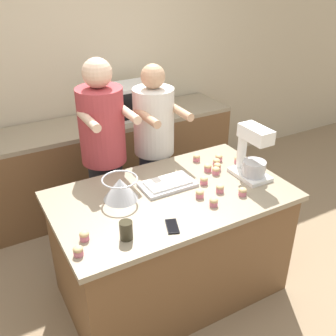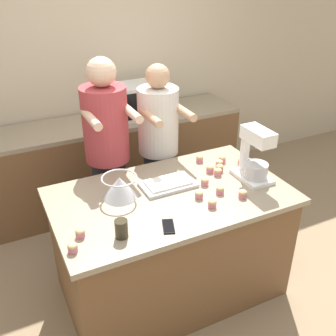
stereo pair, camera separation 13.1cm
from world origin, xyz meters
name	(u,v)px [view 1 (the left image)]	position (x,y,z in m)	size (l,w,h in m)	color
ground_plane	(171,287)	(0.00, 0.00, 0.00)	(16.00, 16.00, 0.00)	#937A5B
back_wall	(81,70)	(0.00, 1.81, 1.35)	(10.00, 0.06, 2.70)	beige
island_counter	(171,243)	(0.00, 0.00, 0.45)	(1.65, 0.97, 0.89)	brown
back_counter	(101,163)	(0.00, 1.46, 0.46)	(2.80, 0.60, 0.91)	brown
person_left	(105,160)	(-0.23, 0.68, 0.90)	(0.36, 0.52, 1.72)	#232328
person_right	(155,154)	(0.22, 0.68, 0.85)	(0.35, 0.51, 1.62)	#33384C
stand_mixer	(252,155)	(0.64, -0.08, 1.06)	(0.20, 0.30, 0.40)	white
mixing_bowl	(120,188)	(-0.33, 0.11, 0.97)	(0.24, 0.24, 0.16)	#BCBCC1
baking_tray	(168,184)	(0.03, 0.10, 0.91)	(0.39, 0.23, 0.04)	silver
microwave_oven	(135,100)	(0.41, 1.46, 1.08)	(0.54, 0.36, 0.32)	silver
cell_phone	(172,226)	(-0.19, -0.33, 0.89)	(0.12, 0.16, 0.01)	black
drinking_glass	(126,230)	(-0.47, -0.30, 0.94)	(0.08, 0.08, 0.12)	#332D1E
cupcake_0	(200,194)	(0.15, -0.14, 0.92)	(0.06, 0.06, 0.06)	#D17084
cupcake_1	(220,188)	(0.31, -0.15, 0.92)	(0.06, 0.06, 0.06)	#D17084
cupcake_2	(217,166)	(0.48, 0.13, 0.92)	(0.06, 0.06, 0.06)	#D17084
cupcake_3	(214,202)	(0.17, -0.27, 0.92)	(0.06, 0.06, 0.06)	#D17084
cupcake_4	(208,167)	(0.41, 0.15, 0.92)	(0.06, 0.06, 0.06)	#D17084
cupcake_5	(216,170)	(0.43, 0.08, 0.92)	(0.06, 0.06, 0.06)	#D17084
cupcake_6	(238,160)	(0.69, 0.14, 0.92)	(0.06, 0.06, 0.06)	#D17084
cupcake_7	(78,251)	(-0.76, -0.30, 0.92)	(0.06, 0.06, 0.06)	#D17084
cupcake_8	(243,192)	(0.42, -0.26, 0.92)	(0.06, 0.06, 0.06)	#D17084
cupcake_9	(84,236)	(-0.69, -0.19, 0.92)	(0.06, 0.06, 0.06)	#D17084
cupcake_10	(197,158)	(0.42, 0.33, 0.92)	(0.06, 0.06, 0.06)	#D17084
cupcake_11	(204,180)	(0.27, 0.00, 0.92)	(0.06, 0.06, 0.06)	#D17084
cupcake_12	(216,162)	(0.52, 0.19, 0.92)	(0.06, 0.06, 0.06)	#D17084
cupcake_13	(219,158)	(0.58, 0.24, 0.92)	(0.06, 0.06, 0.06)	#D17084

